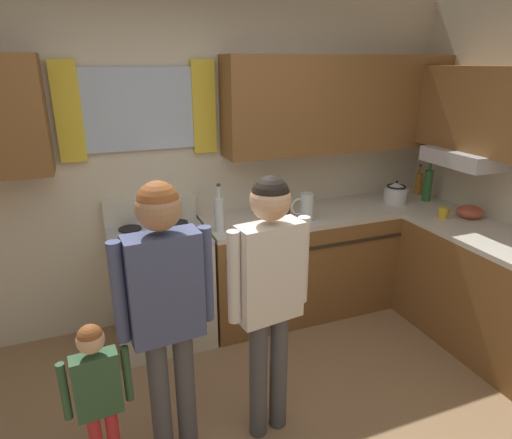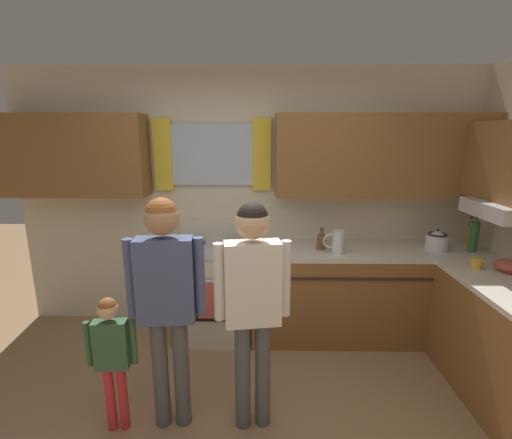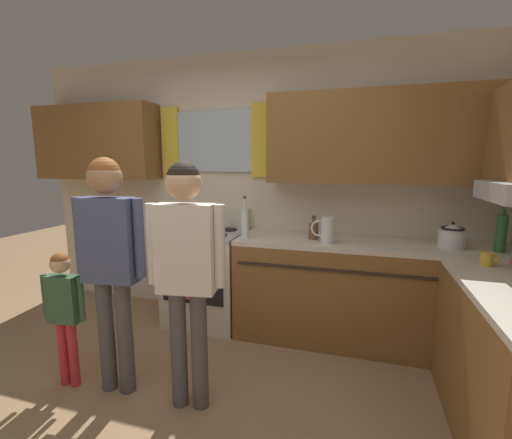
# 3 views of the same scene
# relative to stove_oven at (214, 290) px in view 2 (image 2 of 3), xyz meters

# --- Properties ---
(back_wall_unit) EXTENTS (4.60, 0.42, 2.60)m
(back_wall_unit) POSITION_rel_stove_oven_xyz_m (0.35, 0.27, 1.03)
(back_wall_unit) COLOR beige
(back_wall_unit) RESTS_ON ground
(kitchen_counter_run) EXTENTS (2.23, 1.93, 0.90)m
(kitchen_counter_run) POSITION_rel_stove_oven_xyz_m (1.79, -0.36, -0.02)
(kitchen_counter_run) COLOR brown
(kitchen_counter_run) RESTS_ON ground
(stove_oven) EXTENTS (0.71, 0.67, 1.10)m
(stove_oven) POSITION_rel_stove_oven_xyz_m (0.00, 0.00, 0.00)
(stove_oven) COLOR beige
(stove_oven) RESTS_ON ground
(bottle_wine_green) EXTENTS (0.08, 0.08, 0.39)m
(bottle_wine_green) POSITION_rel_stove_oven_xyz_m (2.42, -0.08, 0.58)
(bottle_wine_green) COLOR #2D6633
(bottle_wine_green) RESTS_ON kitchen_counter_run
(bottle_tall_clear) EXTENTS (0.07, 0.07, 0.37)m
(bottle_tall_clear) POSITION_rel_stove_oven_xyz_m (0.44, -0.15, 0.57)
(bottle_tall_clear) COLOR silver
(bottle_tall_clear) RESTS_ON kitchen_counter_run
(bottle_oil_amber) EXTENTS (0.06, 0.06, 0.29)m
(bottle_oil_amber) POSITION_rel_stove_oven_xyz_m (2.50, 0.12, 0.54)
(bottle_oil_amber) COLOR #B27223
(bottle_oil_amber) RESTS_ON kitchen_counter_run
(bottle_squat_brown) EXTENTS (0.08, 0.08, 0.21)m
(bottle_squat_brown) POSITION_rel_stove_oven_xyz_m (1.03, -0.03, 0.51)
(bottle_squat_brown) COLOR brown
(bottle_squat_brown) RESTS_ON kitchen_counter_run
(mug_mustard_yellow) EXTENTS (0.12, 0.08, 0.09)m
(mug_mustard_yellow) POSITION_rel_stove_oven_xyz_m (2.22, -0.52, 0.48)
(mug_mustard_yellow) COLOR gold
(mug_mustard_yellow) RESTS_ON kitchen_counter_run
(stovetop_kettle) EXTENTS (0.27, 0.20, 0.21)m
(stovetop_kettle) POSITION_rel_stove_oven_xyz_m (2.11, -0.04, 0.53)
(stovetop_kettle) COLOR silver
(stovetop_kettle) RESTS_ON kitchen_counter_run
(water_pitcher) EXTENTS (0.19, 0.11, 0.22)m
(water_pitcher) POSITION_rel_stove_oven_xyz_m (1.16, -0.15, 0.54)
(water_pitcher) COLOR silver
(water_pitcher) RESTS_ON kitchen_counter_run
(mixing_bowl) EXTENTS (0.21, 0.21, 0.10)m
(mixing_bowl) POSITION_rel_stove_oven_xyz_m (2.43, -0.58, 0.48)
(mixing_bowl) COLOR #B24C38
(mixing_bowl) RESTS_ON kitchen_counter_run
(adult_holding_child) EXTENTS (0.50, 0.22, 1.60)m
(adult_holding_child) POSITION_rel_stove_oven_xyz_m (-0.14, -1.18, 0.54)
(adult_holding_child) COLOR #4C4C51
(adult_holding_child) RESTS_ON ground
(adult_in_plaid) EXTENTS (0.49, 0.21, 1.57)m
(adult_in_plaid) POSITION_rel_stove_oven_xyz_m (0.41, -1.18, 0.52)
(adult_in_plaid) COLOR #4C4C51
(adult_in_plaid) RESTS_ON ground
(small_child) EXTENTS (0.33, 0.13, 0.97)m
(small_child) POSITION_rel_stove_oven_xyz_m (-0.50, -1.24, 0.14)
(small_child) COLOR red
(small_child) RESTS_ON ground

